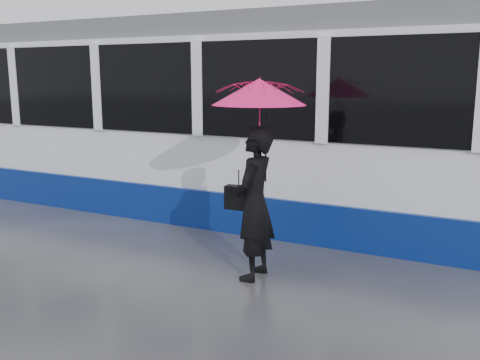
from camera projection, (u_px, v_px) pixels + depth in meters
The scene contains 6 objects.
ground at pixel (196, 258), 7.13m from camera, with size 90.00×90.00×0.00m, color #2C2C31.
rails at pixel (272, 215), 9.31m from camera, with size 34.00×1.51×0.02m.
tram at pixel (164, 117), 10.00m from camera, with size 26.00×2.56×3.35m.
woman at pixel (254, 204), 6.29m from camera, with size 0.67×0.44×1.83m, color black.
umbrella at pixel (259, 110), 6.06m from camera, with size 1.14×1.14×1.24m.
handbag at pixel (239, 198), 6.40m from camera, with size 0.34×0.16×0.46m.
Camera 1 is at (3.64, -5.77, 2.40)m, focal length 40.00 mm.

